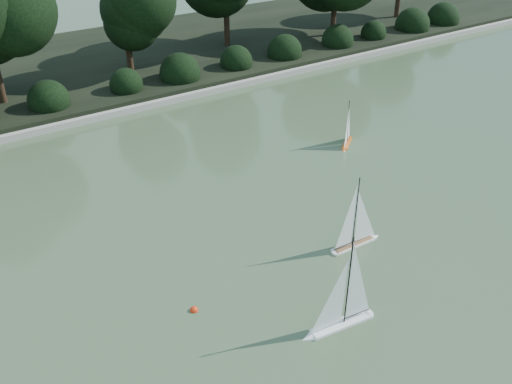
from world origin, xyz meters
TOP-DOWN VIEW (x-y plane):
  - ground at (0.00, 0.00)m, footprint 80.00×80.00m
  - pond_coping at (0.00, 9.00)m, footprint 40.00×0.35m
  - far_bank at (0.00, 13.00)m, footprint 40.00×8.00m
  - shrub_hedge at (0.00, 9.90)m, footprint 29.10×1.10m
  - sailboat_white_a at (-0.81, -0.70)m, footprint 1.30×0.34m
  - sailboat_white_b at (0.94, 0.74)m, footprint 1.14×0.21m
  - sailboat_orange at (3.56, 4.01)m, footprint 0.76×0.64m
  - race_buoy at (-2.45, 0.85)m, footprint 0.14×0.14m

SIDE VIEW (x-z plane):
  - ground at x=0.00m, z-range 0.00..0.00m
  - race_buoy at x=-2.45m, z-range -0.07..0.07m
  - pond_coping at x=0.00m, z-range 0.00..0.18m
  - far_bank at x=0.00m, z-range 0.00..0.30m
  - sailboat_orange at x=3.56m, z-range -0.42..0.80m
  - sailboat_white_b at x=0.94m, z-range -0.54..1.02m
  - sailboat_white_a at x=-0.81m, z-range -0.61..1.16m
  - shrub_hedge at x=0.00m, z-range -0.10..1.00m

